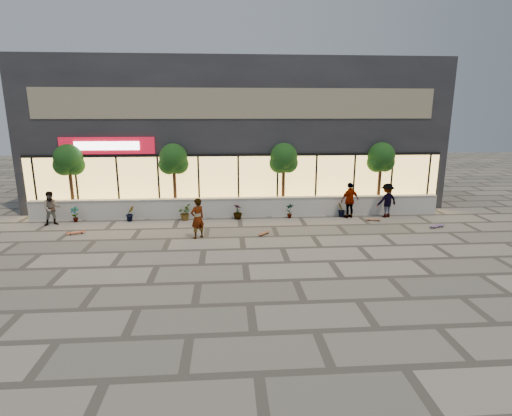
{
  "coord_description": "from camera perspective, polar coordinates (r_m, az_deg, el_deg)",
  "views": [
    {
      "loc": [
        -0.61,
        -14.09,
        5.55
      ],
      "look_at": [
        0.67,
        3.5,
        1.3
      ],
      "focal_mm": 28.0,
      "sensor_mm": 36.0,
      "label": 1
    }
  ],
  "objects": [
    {
      "name": "shrub_e",
      "position": [
        21.43,
        4.86,
        -0.39
      ],
      "size": [
        0.46,
        0.35,
        0.81
      ],
      "primitive_type": "imported",
      "rotation": [
        0.0,
        0.0,
        3.28
      ],
      "color": "#143B12",
      "rests_on": "ground"
    },
    {
      "name": "shrub_f",
      "position": [
        22.04,
        12.07,
        -0.26
      ],
      "size": [
        0.55,
        0.57,
        0.81
      ],
      "primitive_type": "imported",
      "rotation": [
        0.0,
        0.0,
        4.1
      ],
      "color": "#143B12",
      "rests_on": "ground"
    },
    {
      "name": "skateboard_right_near",
      "position": [
        21.79,
        16.45,
        -1.57
      ],
      "size": [
        0.77,
        0.38,
        0.09
      ],
      "rotation": [
        0.0,
        0.0,
        -0.26
      ],
      "color": "#9A5232",
      "rests_on": "ground"
    },
    {
      "name": "planter_wall",
      "position": [
        21.69,
        -2.42,
        0.14
      ],
      "size": [
        22.0,
        0.42,
        1.04
      ],
      "color": "silver",
      "rests_on": "ground"
    },
    {
      "name": "skater_left",
      "position": [
        22.39,
        -27.16,
        -0.05
      ],
      "size": [
        1.04,
        0.95,
        1.73
      ],
      "primitive_type": "imported",
      "rotation": [
        0.0,
        0.0,
        0.43
      ],
      "color": "#9C9264",
      "rests_on": "ground"
    },
    {
      "name": "shrub_d",
      "position": [
        21.18,
        -2.64,
        -0.52
      ],
      "size": [
        0.64,
        0.64,
        0.81
      ],
      "primitive_type": "imported",
      "rotation": [
        0.0,
        0.0,
        2.46
      ],
      "color": "#143B12",
      "rests_on": "ground"
    },
    {
      "name": "skater_center",
      "position": [
        18.03,
        -8.36,
        -1.47
      ],
      "size": [
        0.8,
        0.75,
        1.84
      ],
      "primitive_type": "imported",
      "rotation": [
        0.0,
        0.0,
        3.78
      ],
      "color": "white",
      "rests_on": "ground"
    },
    {
      "name": "retail_building",
      "position": [
        26.61,
        -2.88,
        10.73
      ],
      "size": [
        24.0,
        9.17,
        8.5
      ],
      "color": "#232227",
      "rests_on": "ground"
    },
    {
      "name": "skater_right_far",
      "position": [
        22.59,
        18.2,
        1.04
      ],
      "size": [
        1.34,
        0.99,
        1.85
      ],
      "primitive_type": "imported",
      "rotation": [
        0.0,
        0.0,
        3.42
      ],
      "color": "maroon",
      "rests_on": "ground"
    },
    {
      "name": "skateboard_right_far",
      "position": [
        21.61,
        24.46,
        -2.34
      ],
      "size": [
        0.89,
        0.52,
        0.11
      ],
      "rotation": [
        0.0,
        0.0,
        0.37
      ],
      "color": "#5A447C",
      "rests_on": "ground"
    },
    {
      "name": "tree_midwest",
      "position": [
        22.13,
        -11.7,
        6.62
      ],
      "size": [
        1.6,
        1.5,
        3.92
      ],
      "color": "#402417",
      "rests_on": "ground"
    },
    {
      "name": "tree_mideast",
      "position": [
        22.16,
        3.98,
        6.87
      ],
      "size": [
        1.6,
        1.5,
        3.92
      ],
      "color": "#402417",
      "rests_on": "ground"
    },
    {
      "name": "shrub_b",
      "position": [
        21.78,
        -17.54,
        -0.76
      ],
      "size": [
        0.57,
        0.57,
        0.81
      ],
      "primitive_type": "imported",
      "rotation": [
        0.0,
        0.0,
        0.82
      ],
      "color": "#143B12",
      "rests_on": "ground"
    },
    {
      "name": "shrub_c",
      "position": [
        21.3,
        -10.2,
        -0.65
      ],
      "size": [
        0.68,
        0.77,
        0.81
      ],
      "primitive_type": "imported",
      "rotation": [
        0.0,
        0.0,
        1.64
      ],
      "color": "#143B12",
      "rests_on": "ground"
    },
    {
      "name": "ground",
      "position": [
        15.15,
        -1.57,
        -7.93
      ],
      "size": [
        80.0,
        80.0,
        0.0
      ],
      "primitive_type": "plane",
      "color": "gray",
      "rests_on": "ground"
    },
    {
      "name": "skater_right_near",
      "position": [
        21.89,
        13.26,
        1.08
      ],
      "size": [
        1.22,
        0.85,
        1.92
      ],
      "primitive_type": "imported",
      "rotation": [
        0.0,
        0.0,
        3.51
      ],
      "color": "silver",
      "rests_on": "ground"
    },
    {
      "name": "shrub_a",
      "position": [
        22.6,
        -24.46,
        -0.85
      ],
      "size": [
        0.43,
        0.29,
        0.81
      ],
      "primitive_type": "imported",
      "color": "#143B12",
      "rests_on": "ground"
    },
    {
      "name": "skateboard_left",
      "position": [
        20.42,
        -24.33,
        -3.22
      ],
      "size": [
        0.82,
        0.49,
        0.1
      ],
      "rotation": [
        0.0,
        0.0,
        0.39
      ],
      "color": "#CD4726",
      "rests_on": "ground"
    },
    {
      "name": "tree_east",
      "position": [
        23.57,
        17.43,
        6.69
      ],
      "size": [
        1.6,
        1.5,
        3.92
      ],
      "color": "#402417",
      "rests_on": "ground"
    },
    {
      "name": "tree_west",
      "position": [
        23.49,
        -25.19,
        6.0
      ],
      "size": [
        1.6,
        1.5,
        3.92
      ],
      "color": "#402417",
      "rests_on": "ground"
    },
    {
      "name": "skateboard_center",
      "position": [
        18.55,
        1.14,
        -3.61
      ],
      "size": [
        0.64,
        0.69,
        0.09
      ],
      "rotation": [
        0.0,
        0.0,
        0.85
      ],
      "color": "brown",
      "rests_on": "ground"
    }
  ]
}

